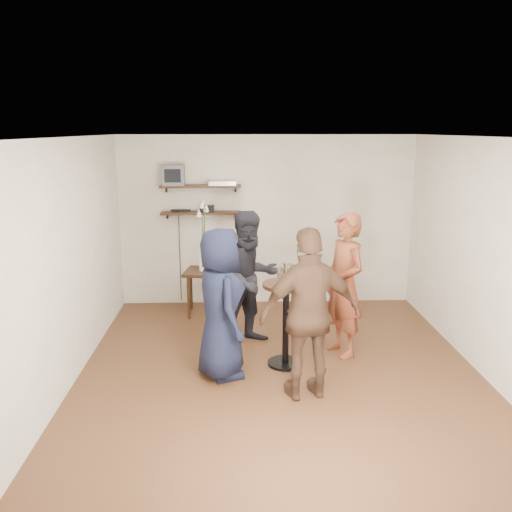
{
  "coord_description": "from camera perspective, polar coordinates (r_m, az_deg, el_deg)",
  "views": [
    {
      "loc": [
        -0.49,
        -5.71,
        2.68
      ],
      "look_at": [
        -0.25,
        0.4,
        1.24
      ],
      "focal_mm": 38.0,
      "sensor_mm": 36.0,
      "label": 1
    }
  ],
  "objects": [
    {
      "name": "room",
      "position": [
        5.9,
        2.58,
        -0.32
      ],
      "size": [
        4.58,
        5.08,
        2.68
      ],
      "color": "#402514",
      "rests_on": "ground"
    },
    {
      "name": "shelf_upper",
      "position": [
        8.15,
        -5.87,
        7.32
      ],
      "size": [
        1.2,
        0.25,
        0.04
      ],
      "primitive_type": "cube",
      "color": "black",
      "rests_on": "room"
    },
    {
      "name": "shelf_lower",
      "position": [
        8.2,
        -5.8,
        4.54
      ],
      "size": [
        1.2,
        0.25,
        0.04
      ],
      "primitive_type": "cube",
      "color": "black",
      "rests_on": "room"
    },
    {
      "name": "crt_monitor",
      "position": [
        8.16,
        -8.66,
        8.43
      ],
      "size": [
        0.32,
        0.3,
        0.3
      ],
      "primitive_type": "cube",
      "color": "#59595B",
      "rests_on": "shelf_upper"
    },
    {
      "name": "dvd_deck",
      "position": [
        8.13,
        -3.55,
        7.69
      ],
      "size": [
        0.4,
        0.24,
        0.06
      ],
      "primitive_type": "cube",
      "color": "silver",
      "rests_on": "shelf_upper"
    },
    {
      "name": "radio",
      "position": [
        8.18,
        -5.2,
        5.01
      ],
      "size": [
        0.22,
        0.1,
        0.1
      ],
      "primitive_type": "cube",
      "color": "black",
      "rests_on": "shelf_lower"
    },
    {
      "name": "power_strip",
      "position": [
        8.27,
        -7.92,
        4.78
      ],
      "size": [
        0.3,
        0.05,
        0.03
      ],
      "primitive_type": "cube",
      "color": "black",
      "rests_on": "shelf_lower"
    },
    {
      "name": "side_table",
      "position": [
        7.98,
        -5.43,
        -2.28
      ],
      "size": [
        0.63,
        0.63,
        0.66
      ],
      "rotation": [
        0.0,
        0.0,
        -0.16
      ],
      "color": "black",
      "rests_on": "room"
    },
    {
      "name": "vase_lilies",
      "position": [
        7.87,
        -5.51,
        0.83
      ],
      "size": [
        0.2,
        0.21,
        1.06
      ],
      "rotation": [
        0.0,
        0.0,
        -0.16
      ],
      "color": "white",
      "rests_on": "side_table"
    },
    {
      "name": "drinks_table",
      "position": [
        6.22,
        3.16,
        -6.0
      ],
      "size": [
        0.54,
        0.54,
        0.98
      ],
      "color": "black",
      "rests_on": "room"
    },
    {
      "name": "wine_glass_fl",
      "position": [
        6.05,
        2.54,
        -1.79
      ],
      "size": [
        0.06,
        0.06,
        0.19
      ],
      "color": "silver",
      "rests_on": "drinks_table"
    },
    {
      "name": "wine_glass_fr",
      "position": [
        6.06,
        3.88,
        -1.61
      ],
      "size": [
        0.07,
        0.07,
        0.22
      ],
      "color": "silver",
      "rests_on": "drinks_table"
    },
    {
      "name": "wine_glass_bl",
      "position": [
        6.14,
        2.83,
        -1.38
      ],
      "size": [
        0.07,
        0.07,
        0.22
      ],
      "color": "silver",
      "rests_on": "drinks_table"
    },
    {
      "name": "wine_glass_br",
      "position": [
        6.08,
        3.6,
        -1.5
      ],
      "size": [
        0.07,
        0.07,
        0.22
      ],
      "color": "silver",
      "rests_on": "drinks_table"
    },
    {
      "name": "person_plaid",
      "position": [
        6.53,
        9.27,
        -3.02
      ],
      "size": [
        0.63,
        0.75,
        1.74
      ],
      "primitive_type": "imported",
      "rotation": [
        0.0,
        0.0,
        -1.18
      ],
      "color": "red",
      "rests_on": "room"
    },
    {
      "name": "person_dark",
      "position": [
        6.78,
        -0.59,
        -2.39
      ],
      "size": [
        1.04,
        0.97,
        1.71
      ],
      "primitive_type": "imported",
      "rotation": [
        0.0,
        0.0,
        0.52
      ],
      "color": "black",
      "rests_on": "room"
    },
    {
      "name": "person_navy",
      "position": [
        5.9,
        -3.78,
        -5.04
      ],
      "size": [
        0.76,
        0.94,
        1.66
      ],
      "primitive_type": "imported",
      "rotation": [
        0.0,
        0.0,
        1.89
      ],
      "color": "black",
      "rests_on": "room"
    },
    {
      "name": "person_brown",
      "position": [
        5.45,
        5.65,
        -6.13
      ],
      "size": [
        1.1,
        0.64,
        1.76
      ],
      "primitive_type": "imported",
      "rotation": [
        0.0,
        0.0,
        3.35
      ],
      "color": "#442C1D",
      "rests_on": "room"
    }
  ]
}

